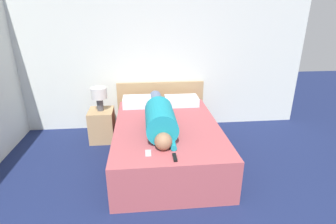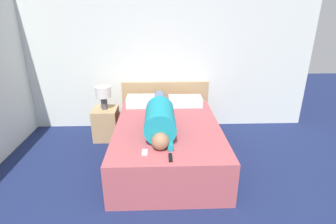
{
  "view_description": "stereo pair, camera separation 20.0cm",
  "coord_description": "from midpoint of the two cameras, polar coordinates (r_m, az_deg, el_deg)",
  "views": [
    {
      "loc": [
        -0.11,
        -0.66,
        2.04
      ],
      "look_at": [
        0.2,
        2.49,
        0.8
      ],
      "focal_mm": 28.0,
      "sensor_mm": 36.0,
      "label": 1
    },
    {
      "loc": [
        0.09,
        -0.67,
        2.04
      ],
      "look_at": [
        0.2,
        2.49,
        0.8
      ],
      "focal_mm": 28.0,
      "sensor_mm": 36.0,
      "label": 2
    }
  ],
  "objects": [
    {
      "name": "cell_phone",
      "position": [
        2.95,
        -6.28,
        -8.91
      ],
      "size": [
        0.06,
        0.13,
        0.01
      ],
      "color": "#B2B7BC",
      "rests_on": "bed"
    },
    {
      "name": "table_lamp",
      "position": [
        4.31,
        -16.07,
        3.57
      ],
      "size": [
        0.25,
        0.25,
        0.38
      ],
      "color": "#4C4C51",
      "rests_on": "nightstand"
    },
    {
      "name": "headboard",
      "position": [
        4.79,
        -2.79,
        1.59
      ],
      "size": [
        1.55,
        0.04,
        0.85
      ],
      "color": "tan",
      "rests_on": "ground_plane"
    },
    {
      "name": "bed",
      "position": [
        3.76,
        -1.77,
        -6.63
      ],
      "size": [
        1.43,
        2.09,
        0.55
      ],
      "color": "#A84C51",
      "rests_on": "ground_plane"
    },
    {
      "name": "pillow_near_headboard",
      "position": [
        4.35,
        -7.3,
        2.24
      ],
      "size": [
        0.57,
        0.33,
        0.15
      ],
      "color": "white",
      "rests_on": "bed"
    },
    {
      "name": "tv_remote",
      "position": [
        2.85,
        -0.55,
        -9.89
      ],
      "size": [
        0.04,
        0.15,
        0.02
      ],
      "color": "black",
      "rests_on": "bed"
    },
    {
      "name": "nightstand",
      "position": [
        4.49,
        -15.39,
        -2.78
      ],
      "size": [
        0.39,
        0.43,
        0.52
      ],
      "color": "tan",
      "rests_on": "ground_plane"
    },
    {
      "name": "person_lying",
      "position": [
        3.48,
        -3.46,
        -1.01
      ],
      "size": [
        0.38,
        1.78,
        0.38
      ],
      "color": "#936B4C",
      "rests_on": "bed"
    },
    {
      "name": "wall_back",
      "position": [
        4.63,
        -5.61,
        12.06
      ],
      "size": [
        5.56,
        0.06,
        2.6
      ],
      "color": "silver",
      "rests_on": "ground_plane"
    },
    {
      "name": "pillow_second",
      "position": [
        4.38,
        1.64,
        2.45
      ],
      "size": [
        0.55,
        0.33,
        0.14
      ],
      "color": "white",
      "rests_on": "bed"
    }
  ]
}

